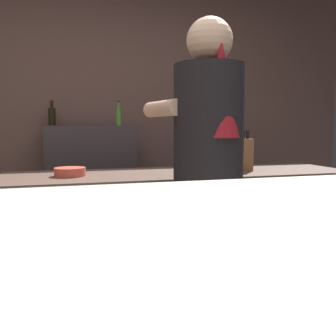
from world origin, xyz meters
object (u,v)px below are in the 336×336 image
object	(u,v)px
bottle_vinegar	(52,116)
mixing_bowl	(70,172)
bartender	(209,168)
chefs_knife	(226,171)
knife_block	(243,154)
bottle_olive_oil	(119,116)

from	to	relation	value
bottle_vinegar	mixing_bowl	bearing A→B (deg)	-84.78
bartender	chefs_knife	distance (m)	0.50
bottle_vinegar	chefs_knife	bearing A→B (deg)	-51.29
bartender	mixing_bowl	bearing A→B (deg)	45.77
mixing_bowl	chefs_knife	xyz separation A→B (m)	(0.93, -0.04, -0.02)
bartender	knife_block	xyz separation A→B (m)	(0.39, 0.40, 0.03)
bartender	mixing_bowl	world-z (taller)	bartender
bottle_vinegar	bartender	bearing A→B (deg)	-65.88
knife_block	bottle_vinegar	distance (m)	1.77
mixing_bowl	bottle_vinegar	bearing A→B (deg)	95.22
bottle_vinegar	bottle_olive_oil	distance (m)	0.58
chefs_knife	bottle_olive_oil	world-z (taller)	bottle_olive_oil
mixing_bowl	chefs_knife	world-z (taller)	mixing_bowl
knife_block	chefs_knife	world-z (taller)	knife_block
chefs_knife	bottle_vinegar	world-z (taller)	bottle_vinegar
mixing_bowl	bottle_vinegar	xyz separation A→B (m)	(-0.12, 1.27, 0.35)
mixing_bowl	bartender	bearing A→B (deg)	-34.24
bartender	chefs_knife	size ratio (longest dim) A/B	7.09
bartender	bottle_vinegar	size ratio (longest dim) A/B	7.70
bartender	bottle_vinegar	bearing A→B (deg)	14.12
knife_block	bottle_olive_oil	world-z (taller)	bottle_olive_oil
bartender	bottle_olive_oil	size ratio (longest dim) A/B	8.11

